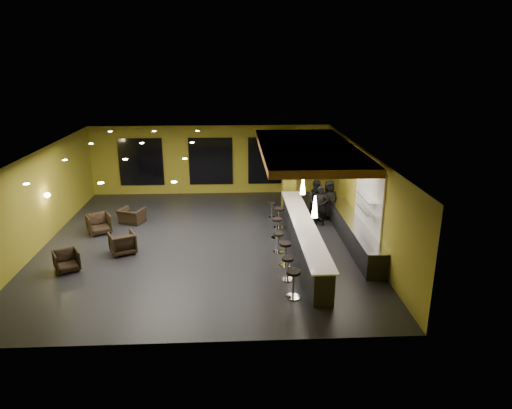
{
  "coord_description": "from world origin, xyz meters",
  "views": [
    {
      "loc": [
        1.16,
        -16.28,
        6.8
      ],
      "look_at": [
        2.0,
        0.5,
        1.3
      ],
      "focal_mm": 32.0,
      "sensor_mm": 36.0,
      "label": 1
    }
  ],
  "objects_px": {
    "staff_c": "(329,200)",
    "armchair_c": "(99,224)",
    "column": "(289,173)",
    "bar_stool_3": "(278,240)",
    "bar_stool_1": "(288,266)",
    "bar_stool_4": "(277,226)",
    "pendant_1": "(303,185)",
    "bar_stool_0": "(293,281)",
    "staff_a": "(320,206)",
    "armchair_a": "(67,261)",
    "pendant_2": "(294,169)",
    "bar_stool_5": "(279,215)",
    "armchair_d": "(132,216)",
    "bar_counter": "(303,237)",
    "pendant_0": "(315,207)",
    "armchair_b": "(123,243)",
    "bar_stool_2": "(285,251)",
    "bar_stool_6": "(272,208)",
    "staff_b": "(317,201)",
    "prep_counter": "(354,233)"
  },
  "relations": [
    {
      "from": "column",
      "to": "armchair_c",
      "type": "relative_size",
      "value": 4.04
    },
    {
      "from": "pendant_1",
      "to": "bar_stool_5",
      "type": "height_order",
      "value": "pendant_1"
    },
    {
      "from": "pendant_1",
      "to": "pendant_2",
      "type": "relative_size",
      "value": 1.0
    },
    {
      "from": "prep_counter",
      "to": "pendant_1",
      "type": "distance_m",
      "value": 2.77
    },
    {
      "from": "column",
      "to": "bar_stool_0",
      "type": "xyz_separation_m",
      "value": [
        -0.81,
        -8.01,
        -1.2
      ]
    },
    {
      "from": "armchair_d",
      "to": "bar_stool_6",
      "type": "distance_m",
      "value": 6.03
    },
    {
      "from": "staff_b",
      "to": "armchair_b",
      "type": "relative_size",
      "value": 2.16
    },
    {
      "from": "column",
      "to": "pendant_1",
      "type": "distance_m",
      "value": 4.14
    },
    {
      "from": "armchair_d",
      "to": "bar_stool_0",
      "type": "xyz_separation_m",
      "value": [
        6.06,
        -6.62,
        0.23
      ]
    },
    {
      "from": "armchair_a",
      "to": "bar_stool_5",
      "type": "relative_size",
      "value": 0.89
    },
    {
      "from": "staff_a",
      "to": "prep_counter",
      "type": "bearing_deg",
      "value": -46.11
    },
    {
      "from": "armchair_a",
      "to": "bar_stool_1",
      "type": "height_order",
      "value": "bar_stool_1"
    },
    {
      "from": "bar_stool_1",
      "to": "bar_stool_4",
      "type": "bearing_deg",
      "value": 90.32
    },
    {
      "from": "armchair_b",
      "to": "bar_stool_5",
      "type": "xyz_separation_m",
      "value": [
        5.88,
        2.25,
        0.16
      ]
    },
    {
      "from": "bar_counter",
      "to": "staff_a",
      "type": "xyz_separation_m",
      "value": [
        1.09,
        2.57,
        0.34
      ]
    },
    {
      "from": "staff_a",
      "to": "bar_stool_4",
      "type": "relative_size",
      "value": 2.06
    },
    {
      "from": "bar_stool_1",
      "to": "bar_stool_6",
      "type": "xyz_separation_m",
      "value": [
        0.0,
        5.84,
        -0.04
      ]
    },
    {
      "from": "bar_stool_6",
      "to": "armchair_b",
      "type": "bearing_deg",
      "value": -148.67
    },
    {
      "from": "column",
      "to": "bar_stool_3",
      "type": "distance_m",
      "value": 5.0
    },
    {
      "from": "pendant_1",
      "to": "bar_stool_6",
      "type": "bearing_deg",
      "value": 105.48
    },
    {
      "from": "bar_stool_0",
      "to": "armchair_d",
      "type": "bearing_deg",
      "value": 132.45
    },
    {
      "from": "staff_c",
      "to": "bar_stool_6",
      "type": "xyz_separation_m",
      "value": [
        -2.44,
        0.22,
        -0.4
      ]
    },
    {
      "from": "bar_stool_6",
      "to": "armchair_d",
      "type": "bearing_deg",
      "value": -176.89
    },
    {
      "from": "pendant_0",
      "to": "pendant_1",
      "type": "bearing_deg",
      "value": 90.0
    },
    {
      "from": "pendant_1",
      "to": "bar_stool_0",
      "type": "distance_m",
      "value": 4.38
    },
    {
      "from": "bar_counter",
      "to": "pendant_0",
      "type": "bearing_deg",
      "value": -90.0
    },
    {
      "from": "bar_stool_4",
      "to": "armchair_a",
      "type": "bearing_deg",
      "value": -161.06
    },
    {
      "from": "pendant_1",
      "to": "armchair_b",
      "type": "height_order",
      "value": "pendant_1"
    },
    {
      "from": "armchair_d",
      "to": "bar_stool_5",
      "type": "bearing_deg",
      "value": -167.83
    },
    {
      "from": "staff_c",
      "to": "armchair_a",
      "type": "distance_m",
      "value": 10.7
    },
    {
      "from": "staff_b",
      "to": "bar_stool_0",
      "type": "distance_m",
      "value": 6.6
    },
    {
      "from": "pendant_2",
      "to": "staff_c",
      "type": "height_order",
      "value": "pendant_2"
    },
    {
      "from": "bar_stool_4",
      "to": "bar_stool_6",
      "type": "bearing_deg",
      "value": 89.51
    },
    {
      "from": "pendant_1",
      "to": "bar_stool_2",
      "type": "relative_size",
      "value": 0.83
    },
    {
      "from": "pendant_1",
      "to": "bar_stool_4",
      "type": "height_order",
      "value": "pendant_1"
    },
    {
      "from": "armchair_c",
      "to": "bar_stool_2",
      "type": "relative_size",
      "value": 1.03
    },
    {
      "from": "pendant_1",
      "to": "pendant_2",
      "type": "xyz_separation_m",
      "value": [
        0.0,
        2.5,
        0.0
      ]
    },
    {
      "from": "bar_stool_5",
      "to": "staff_a",
      "type": "bearing_deg",
      "value": 7.94
    },
    {
      "from": "bar_stool_4",
      "to": "bar_stool_5",
      "type": "height_order",
      "value": "bar_stool_5"
    },
    {
      "from": "bar_counter",
      "to": "bar_stool_6",
      "type": "distance_m",
      "value": 3.64
    },
    {
      "from": "bar_counter",
      "to": "bar_stool_4",
      "type": "height_order",
      "value": "bar_counter"
    },
    {
      "from": "pendant_2",
      "to": "bar_stool_3",
      "type": "relative_size",
      "value": 0.95
    },
    {
      "from": "armchair_d",
      "to": "bar_stool_5",
      "type": "xyz_separation_m",
      "value": [
        6.21,
        -0.89,
        0.23
      ]
    },
    {
      "from": "column",
      "to": "bar_counter",
      "type": "bearing_deg",
      "value": -90.0
    },
    {
      "from": "bar_stool_4",
      "to": "armchair_b",
      "type": "bearing_deg",
      "value": -168.76
    },
    {
      "from": "staff_b",
      "to": "bar_stool_5",
      "type": "height_order",
      "value": "staff_b"
    },
    {
      "from": "pendant_1",
      "to": "staff_a",
      "type": "relative_size",
      "value": 0.42
    },
    {
      "from": "bar_counter",
      "to": "bar_stool_0",
      "type": "bearing_deg",
      "value": -103.33
    },
    {
      "from": "prep_counter",
      "to": "staff_a",
      "type": "bearing_deg",
      "value": 113.73
    },
    {
      "from": "staff_c",
      "to": "armchair_c",
      "type": "distance_m",
      "value": 9.61
    }
  ]
}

